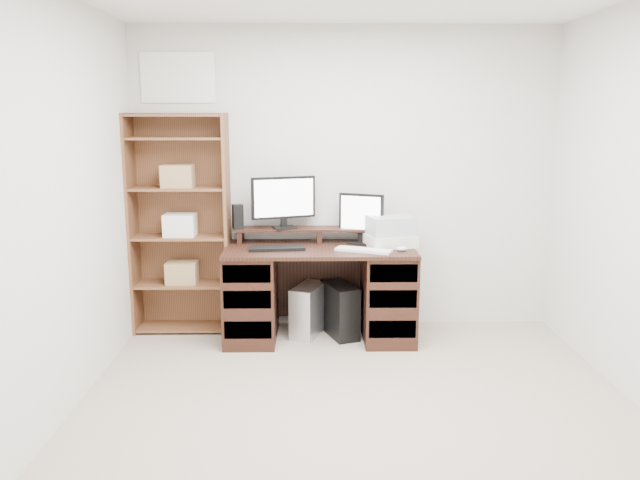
{
  "coord_description": "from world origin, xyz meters",
  "views": [
    {
      "loc": [
        -0.28,
        -3.21,
        1.77
      ],
      "look_at": [
        -0.21,
        1.43,
        0.85
      ],
      "focal_mm": 35.0,
      "sensor_mm": 36.0,
      "label": 1
    }
  ],
  "objects_px": {
    "desk": "(320,291)",
    "tower_black": "(340,310)",
    "monitor_wide": "(284,200)",
    "tower_silver": "(309,310)",
    "monitor_small": "(361,217)",
    "bookshelf": "(181,222)",
    "printer": "(391,241)"
  },
  "relations": [
    {
      "from": "tower_silver",
      "to": "bookshelf",
      "type": "bearing_deg",
      "value": -166.35
    },
    {
      "from": "desk",
      "to": "monitor_small",
      "type": "xyz_separation_m",
      "value": [
        0.34,
        0.14,
        0.58
      ]
    },
    {
      "from": "tower_silver",
      "to": "monitor_small",
      "type": "bearing_deg",
      "value": 31.69
    },
    {
      "from": "desk",
      "to": "monitor_small",
      "type": "height_order",
      "value": "monitor_small"
    },
    {
      "from": "monitor_wide",
      "to": "bookshelf",
      "type": "distance_m",
      "value": 0.87
    },
    {
      "from": "desk",
      "to": "monitor_wide",
      "type": "bearing_deg",
      "value": 147.38
    },
    {
      "from": "bookshelf",
      "to": "printer",
      "type": "bearing_deg",
      "value": -6.18
    },
    {
      "from": "tower_silver",
      "to": "tower_black",
      "type": "bearing_deg",
      "value": 16.17
    },
    {
      "from": "desk",
      "to": "printer",
      "type": "distance_m",
      "value": 0.7
    },
    {
      "from": "monitor_small",
      "to": "printer",
      "type": "distance_m",
      "value": 0.31
    },
    {
      "from": "desk",
      "to": "bookshelf",
      "type": "relative_size",
      "value": 0.83
    },
    {
      "from": "printer",
      "to": "tower_silver",
      "type": "bearing_deg",
      "value": 160.69
    },
    {
      "from": "monitor_small",
      "to": "monitor_wide",
      "type": "bearing_deg",
      "value": -159.99
    },
    {
      "from": "monitor_small",
      "to": "printer",
      "type": "relative_size",
      "value": 1.11
    },
    {
      "from": "tower_silver",
      "to": "monitor_wide",
      "type": "bearing_deg",
      "value": 171.05
    },
    {
      "from": "desk",
      "to": "tower_silver",
      "type": "distance_m",
      "value": 0.21
    },
    {
      "from": "monitor_wide",
      "to": "monitor_small",
      "type": "xyz_separation_m",
      "value": [
        0.63,
        -0.04,
        -0.13
      ]
    },
    {
      "from": "desk",
      "to": "monitor_small",
      "type": "relative_size",
      "value": 3.67
    },
    {
      "from": "monitor_wide",
      "to": "tower_silver",
      "type": "relative_size",
      "value": 1.24
    },
    {
      "from": "monitor_small",
      "to": "bookshelf",
      "type": "distance_m",
      "value": 1.48
    },
    {
      "from": "desk",
      "to": "printer",
      "type": "xyz_separation_m",
      "value": [
        0.57,
        0.03,
        0.41
      ]
    },
    {
      "from": "monitor_wide",
      "to": "monitor_small",
      "type": "bearing_deg",
      "value": -23.42
    },
    {
      "from": "tower_black",
      "to": "tower_silver",
      "type": "bearing_deg",
      "value": 154.86
    },
    {
      "from": "monitor_small",
      "to": "tower_silver",
      "type": "bearing_deg",
      "value": -145.91
    },
    {
      "from": "printer",
      "to": "bookshelf",
      "type": "distance_m",
      "value": 1.72
    },
    {
      "from": "monitor_wide",
      "to": "tower_black",
      "type": "distance_m",
      "value": 1.01
    },
    {
      "from": "monitor_small",
      "to": "desk",
      "type": "bearing_deg",
      "value": -133.32
    },
    {
      "from": "bookshelf",
      "to": "tower_silver",
      "type": "bearing_deg",
      "value": -7.95
    },
    {
      "from": "desk",
      "to": "monitor_small",
      "type": "distance_m",
      "value": 0.69
    },
    {
      "from": "monitor_wide",
      "to": "tower_silver",
      "type": "distance_m",
      "value": 0.93
    },
    {
      "from": "monitor_small",
      "to": "printer",
      "type": "height_order",
      "value": "monitor_small"
    },
    {
      "from": "desk",
      "to": "tower_black",
      "type": "xyz_separation_m",
      "value": [
        0.17,
        0.04,
        -0.17
      ]
    }
  ]
}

